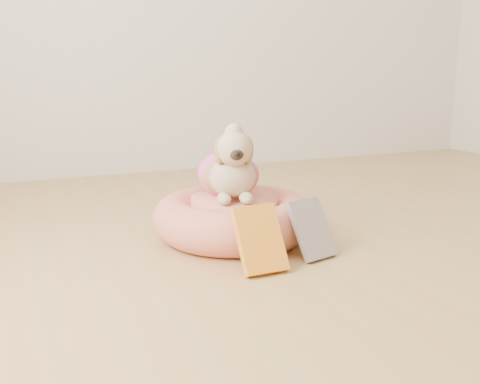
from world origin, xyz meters
name	(u,v)px	position (x,y,z in m)	size (l,w,h in m)	color
pet_bed	(234,218)	(-0.39, 0.89, 0.07)	(0.57, 0.57, 0.15)	#E8735A
dog	(229,158)	(-0.40, 0.90, 0.28)	(0.25, 0.37, 0.27)	olive
book_yellow	(260,239)	(-0.45, 0.56, 0.09)	(0.14, 0.03, 0.21)	yellow
book_white	(312,229)	(-0.24, 0.60, 0.09)	(0.13, 0.02, 0.20)	white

